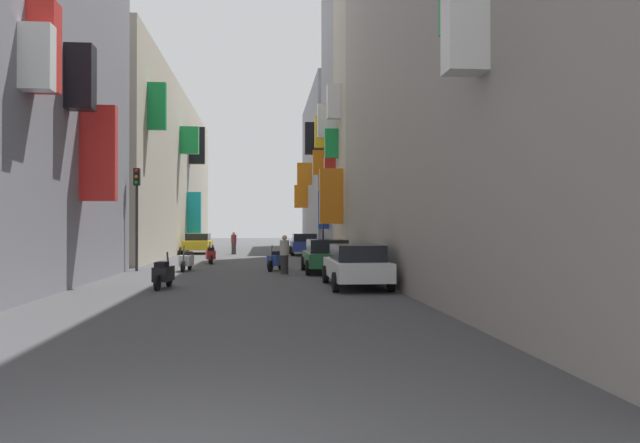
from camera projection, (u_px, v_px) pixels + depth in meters
name	position (u px, v px, depth m)	size (l,w,h in m)	color
ground_plane	(247.00, 261.00, 34.72)	(140.00, 140.00, 0.00)	#424244
building_left_mid_b	(146.00, 173.00, 46.04)	(7.31, 35.90, 12.00)	#BCB29E
building_right_mid_a	(393.00, 78.00, 33.25)	(7.21, 5.53, 20.28)	#B2A899
building_right_mid_b	(372.00, 101.00, 39.77)	(7.26, 7.56, 20.44)	gray
building_right_far	(341.00, 172.00, 55.75)	(7.25, 19.33, 13.97)	gray
parked_car_white	(356.00, 264.00, 19.42)	(1.85, 4.48, 1.37)	white
parked_car_green	(326.00, 255.00, 25.69)	(1.93, 4.48, 1.40)	#236638
parked_car_yellow	(198.00, 243.00, 44.11)	(1.99, 4.26, 1.44)	gold
parked_car_blue	(304.00, 244.00, 41.62)	(1.93, 4.01, 1.47)	navy
scooter_black	(163.00, 274.00, 18.95)	(0.56, 1.77, 1.13)	black
scooter_blue	(276.00, 260.00, 26.79)	(0.80, 1.78, 1.13)	#2D4CAD
scooter_white	(187.00, 260.00, 26.51)	(0.54, 1.81, 1.13)	silver
scooter_red	(211.00, 255.00, 31.84)	(0.61, 1.77, 1.13)	red
pedestrian_crossing	(234.00, 243.00, 42.81)	(0.42, 0.42, 1.59)	#3E3E3E
pedestrian_near_left	(284.00, 255.00, 24.83)	(0.45, 0.45, 1.59)	#2D2D2D
traffic_light_near_corner	(137.00, 201.00, 26.50)	(0.26, 0.34, 4.49)	#2D2D2D
traffic_light_far_corner	(323.00, 212.00, 37.56)	(0.26, 0.34, 4.14)	#2D2D2D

